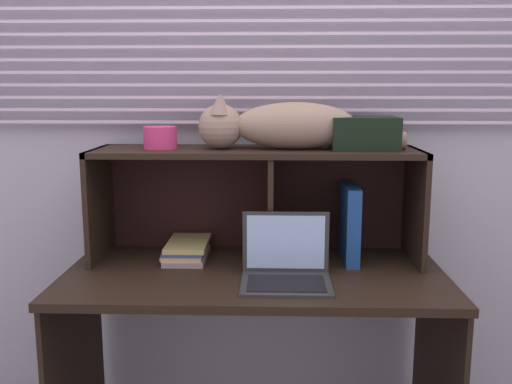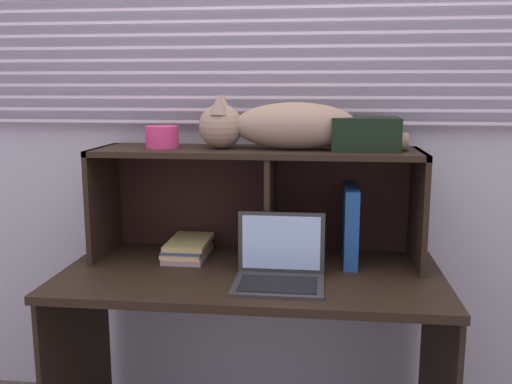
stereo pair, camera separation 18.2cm
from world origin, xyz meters
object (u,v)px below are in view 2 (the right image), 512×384
at_px(binder_upright, 350,225).
at_px(book_stack, 188,248).
at_px(storage_box, 365,134).
at_px(small_basket, 162,137).
at_px(cat, 279,126).
at_px(laptop, 279,269).

distance_m(binder_upright, book_stack, 0.65).
height_order(binder_upright, book_stack, binder_upright).
height_order(book_stack, storage_box, storage_box).
relative_size(book_stack, small_basket, 2.14).
bearing_deg(book_stack, cat, -0.29).
height_order(cat, storage_box, cat).
relative_size(cat, book_stack, 2.88).
relative_size(cat, binder_upright, 2.63).
bearing_deg(cat, binder_upright, 0.00).
distance_m(book_stack, storage_box, 0.82).
height_order(laptop, storage_box, storage_box).
xyz_separation_m(laptop, book_stack, (-0.38, 0.26, -0.01)).
bearing_deg(cat, book_stack, 179.71).
distance_m(binder_upright, small_basket, 0.80).
relative_size(small_basket, storage_box, 0.51).
xyz_separation_m(cat, binder_upright, (0.27, 0.00, -0.37)).
bearing_deg(cat, storage_box, 0.00).
distance_m(binder_upright, storage_box, 0.35).
bearing_deg(laptop, storage_box, 41.70).
height_order(small_basket, storage_box, storage_box).
bearing_deg(storage_box, laptop, -138.30).
relative_size(cat, small_basket, 6.17).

